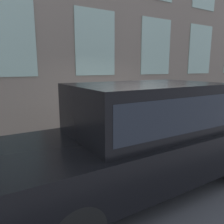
# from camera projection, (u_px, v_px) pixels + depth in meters

# --- Properties ---
(ground_plane) EXTENTS (80.00, 80.00, 0.00)m
(ground_plane) POSITION_uv_depth(u_px,v_px,m) (145.00, 150.00, 5.66)
(ground_plane) COLOR #47474C
(sidewalk) EXTENTS (2.74, 60.00, 0.14)m
(sidewalk) POSITION_uv_depth(u_px,v_px,m) (117.00, 134.00, 6.79)
(sidewalk) COLOR #9E9B93
(sidewalk) RESTS_ON ground_plane
(fire_hydrant) EXTENTS (0.29, 0.42, 0.82)m
(fire_hydrant) POSITION_uv_depth(u_px,v_px,m) (123.00, 125.00, 5.92)
(fire_hydrant) COLOR #2D7260
(fire_hydrant) RESTS_ON sidewalk
(person) EXTENTS (0.27, 0.18, 1.10)m
(person) POSITION_uv_depth(u_px,v_px,m) (101.00, 116.00, 6.00)
(person) COLOR navy
(person) RESTS_ON sidewalk
(parked_car_black_near) EXTENTS (1.83, 5.21, 1.83)m
(parked_car_black_near) POSITION_uv_depth(u_px,v_px,m) (145.00, 133.00, 3.77)
(parked_car_black_near) COLOR black
(parked_car_black_near) RESTS_ON ground_plane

